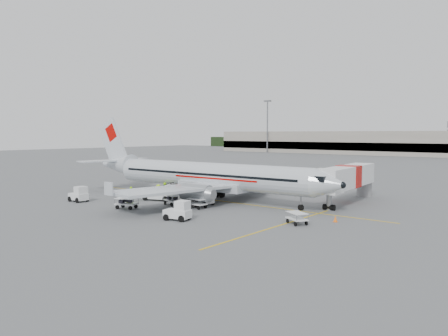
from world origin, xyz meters
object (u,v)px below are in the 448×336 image
at_px(jet_bridge, 348,184).
at_px(belt_loader, 158,189).
at_px(tug_mid, 204,197).
at_px(tug_aft, 78,194).
at_px(aircraft, 208,158).
at_px(tug_fore, 177,210).

distance_m(jet_bridge, belt_loader, 22.58).
height_order(tug_mid, tug_aft, tug_aft).
relative_size(jet_bridge, tug_aft, 6.98).
distance_m(aircraft, jet_bridge, 16.84).
bearing_deg(tug_mid, tug_fore, -55.76).
relative_size(jet_bridge, tug_fore, 6.94).
bearing_deg(tug_aft, tug_mid, 32.28).
distance_m(aircraft, tug_mid, 5.63).
xyz_separation_m(aircraft, belt_loader, (-4.38, -4.25, -3.72)).
xyz_separation_m(aircraft, tug_aft, (-11.03, -10.91, -4.18)).
bearing_deg(tug_aft, belt_loader, 46.26).
bearing_deg(tug_fore, aircraft, 103.68).
distance_m(jet_bridge, tug_mid, 16.86).
bearing_deg(jet_bridge, tug_aft, -147.11).
relative_size(belt_loader, tug_fore, 2.14).
bearing_deg(aircraft, jet_bridge, 28.75).
bearing_deg(belt_loader, tug_mid, -6.60).
xyz_separation_m(tug_fore, tug_mid, (-4.07, 8.38, -0.10)).
xyz_separation_m(jet_bridge, tug_mid, (-12.25, -11.51, -1.36)).
height_order(tug_fore, tug_mid, tug_fore).
height_order(aircraft, belt_loader, aircraft).
relative_size(belt_loader, tug_mid, 2.41).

